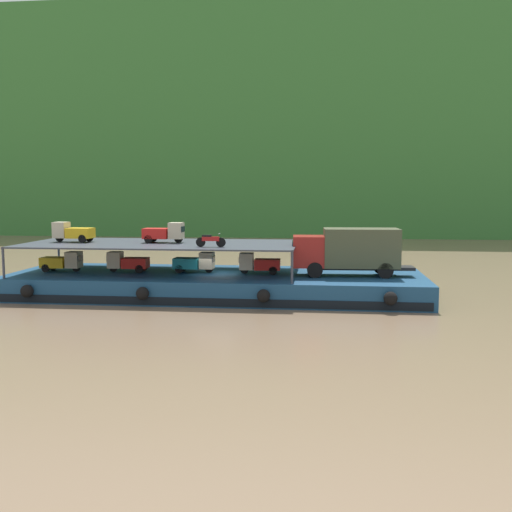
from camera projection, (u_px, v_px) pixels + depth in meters
name	position (u px, v px, depth m)	size (l,w,h in m)	color
ground_plane	(216.00, 295.00, 39.52)	(400.00, 400.00, 0.00)	#7F664C
hillside_far_bank	(284.00, 115.00, 104.60)	(135.56, 39.50, 36.72)	#387533
cargo_barge	(216.00, 284.00, 39.41)	(27.58, 9.41, 1.50)	navy
covered_lorry	(349.00, 250.00, 37.92)	(7.93, 2.57, 3.10)	maroon
cargo_rack	(161.00, 244.00, 39.57)	(18.38, 7.98, 2.00)	#383D47
mini_truck_lower_stern	(62.00, 261.00, 40.14)	(2.75, 1.22, 1.38)	gold
mini_truck_lower_aft	(127.00, 262.00, 39.90)	(2.78, 1.27, 1.38)	red
mini_truck_lower_mid	(195.00, 262.00, 39.66)	(2.76, 1.24, 1.38)	teal
mini_truck_lower_fore	(259.00, 263.00, 39.08)	(2.77, 1.26, 1.38)	red
mini_truck_upper_stern	(73.00, 232.00, 40.36)	(2.79, 1.29, 1.38)	gold
mini_truck_upper_mid	(164.00, 233.00, 39.82)	(2.77, 1.25, 1.38)	red
motorcycle_upper_port	(210.00, 240.00, 36.72)	(1.90, 0.55, 0.87)	black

